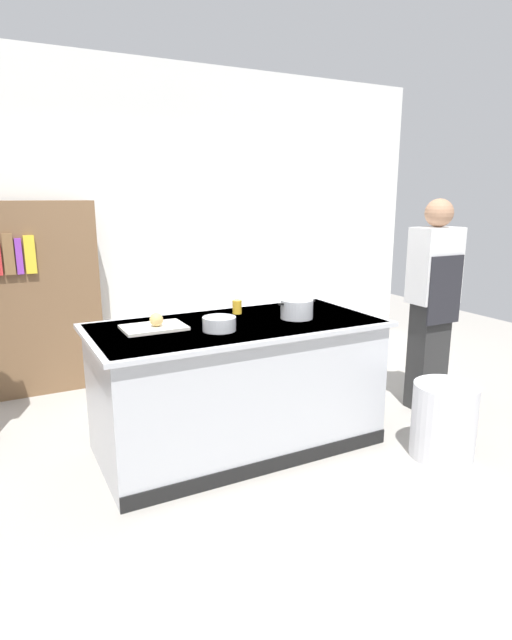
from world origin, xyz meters
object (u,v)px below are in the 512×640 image
(juice_cup, at_px, (237,307))
(trash_bin, at_px, (444,421))
(onion, at_px, (156,320))
(bookshelf, at_px, (34,299))
(stock_pot, at_px, (297,309))
(mixing_bowl, at_px, (219,324))
(person_chef, at_px, (432,301))

(juice_cup, xyz_separation_m, trash_bin, (1.05, -1.05, -0.69))
(juice_cup, distance_m, trash_bin, 1.63)
(onion, height_order, bookshelf, bookshelf)
(stock_pot, xyz_separation_m, mixing_bowl, (-0.62, -0.06, -0.02))
(juice_cup, distance_m, bookshelf, 1.99)
(onion, relative_size, trash_bin, 0.17)
(juice_cup, distance_m, person_chef, 1.62)
(stock_pot, xyz_separation_m, juice_cup, (-0.31, 0.32, -0.02))
(onion, xyz_separation_m, juice_cup, (0.66, 0.17, -0.01))
(stock_pot, relative_size, mixing_bowl, 1.37)
(onion, distance_m, bookshelf, 1.82)
(mixing_bowl, height_order, bookshelf, bookshelf)
(stock_pot, relative_size, bookshelf, 0.17)
(stock_pot, xyz_separation_m, bookshelf, (-1.56, 1.87, -0.11))
(juice_cup, height_order, bookshelf, bookshelf)
(stock_pot, height_order, bookshelf, bookshelf)
(juice_cup, relative_size, bookshelf, 0.06)
(person_chef, bearing_deg, mixing_bowl, 106.33)
(mixing_bowl, xyz_separation_m, trash_bin, (1.35, -0.66, -0.69))
(mixing_bowl, bearing_deg, stock_pot, 5.83)
(stock_pot, height_order, mixing_bowl, stock_pot)
(juice_cup, xyz_separation_m, bookshelf, (-1.25, 1.54, -0.10))
(stock_pot, distance_m, juice_cup, 0.45)
(stock_pot, distance_m, bookshelf, 2.44)
(bookshelf, bearing_deg, trash_bin, -48.45)
(stock_pot, distance_m, trash_bin, 1.25)
(onion, distance_m, trash_bin, 2.04)
(mixing_bowl, bearing_deg, bookshelf, 116.00)
(person_chef, height_order, bookshelf, person_chef)
(mixing_bowl, distance_m, juice_cup, 0.49)
(onion, xyz_separation_m, stock_pot, (0.97, -0.15, 0.00))
(stock_pot, relative_size, trash_bin, 0.57)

